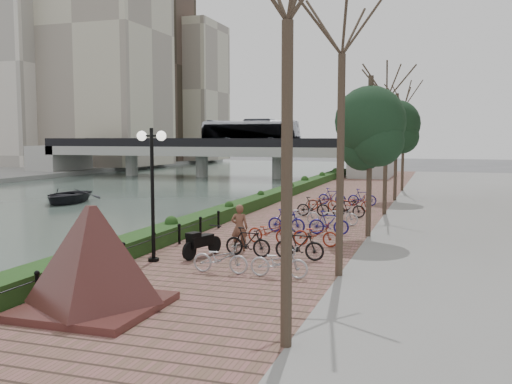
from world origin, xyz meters
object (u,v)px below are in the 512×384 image
at_px(lamppost, 152,164).
at_px(pedestrian, 239,228).
at_px(motorcycle, 202,242).
at_px(granite_monument, 93,258).
at_px(boat, 67,196).

relative_size(lamppost, pedestrian, 2.60).
bearing_deg(lamppost, motorcycle, 41.76).
height_order(granite_monument, boat, granite_monument).
distance_m(lamppost, motorcycle, 3.14).
bearing_deg(granite_monument, motorcycle, 89.59).
bearing_deg(motorcycle, pedestrian, 74.19).
bearing_deg(granite_monument, lamppost, 103.10).
distance_m(granite_monument, motorcycle, 6.34).
bearing_deg(motorcycle, lamppost, -121.99).
bearing_deg(granite_monument, pedestrian, 83.31).
xyz_separation_m(lamppost, pedestrian, (2.10, 2.48, -2.33)).
bearing_deg(boat, granite_monument, -62.44).
height_order(motorcycle, pedestrian, pedestrian).
bearing_deg(lamppost, granite_monument, -76.90).
height_order(granite_monument, lamppost, lamppost).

